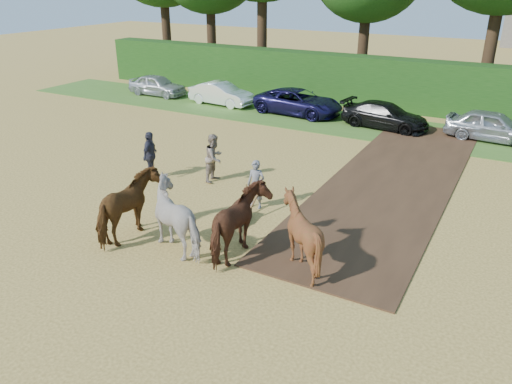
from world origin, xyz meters
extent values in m
plane|color=gold|center=(0.00, 0.00, 0.00)|extent=(120.00, 120.00, 0.00)
cube|color=#472D1C|center=(1.50, 7.00, 0.03)|extent=(4.50, 17.00, 0.05)
cube|color=#38601E|center=(0.00, 14.00, 0.01)|extent=(50.00, 5.00, 0.03)
cube|color=#14380F|center=(0.00, 18.50, 1.50)|extent=(46.00, 1.60, 3.00)
imported|color=gray|center=(-4.72, 3.59, 0.95)|extent=(0.75, 0.95, 1.90)
imported|color=#292A37|center=(-7.09, 2.59, 0.95)|extent=(0.77, 1.21, 1.91)
imported|color=brown|center=(-4.37, -1.61, 1.03)|extent=(1.35, 2.54, 2.06)
imported|color=beige|center=(-2.63, -1.28, 1.03)|extent=(2.21, 1.95, 2.06)
imported|color=#56301B|center=(-0.88, -0.96, 1.03)|extent=(1.35, 2.54, 2.06)
imported|color=#5D2817|center=(0.86, -0.63, 1.03)|extent=(1.85, 2.04, 2.07)
cube|color=black|center=(-1.97, 1.01, 0.17)|extent=(0.43, 0.91, 0.34)
cube|color=brown|center=(-1.91, 0.42, 0.34)|extent=(0.24, 1.38, 0.10)
cylinder|color=brown|center=(-2.24, 1.52, 0.54)|extent=(0.30, 0.99, 0.72)
cylinder|color=brown|center=(-1.81, 1.57, 0.54)|extent=(0.10, 1.00, 0.72)
imported|color=gray|center=(-2.09, 2.18, 0.86)|extent=(0.67, 0.47, 1.72)
imported|color=#AFB1B6|center=(-16.53, 14.55, 0.70)|extent=(4.09, 1.66, 1.39)
imported|color=white|center=(-11.33, 14.41, 0.69)|extent=(4.31, 1.78, 1.39)
imported|color=#181541|center=(-6.13, 14.59, 0.72)|extent=(5.39, 2.83, 1.45)
imported|color=black|center=(-0.93, 14.20, 0.67)|extent=(4.82, 2.40, 1.34)
imported|color=#9FA3A7|center=(4.27, 14.51, 0.74)|extent=(4.48, 2.09, 1.48)
cylinder|color=#382616|center=(-21.00, 21.50, 2.93)|extent=(0.70, 0.70, 5.85)
cylinder|color=#382616|center=(-17.00, 22.00, 2.70)|extent=(0.70, 0.70, 5.40)
cylinder|color=#382616|center=(-12.00, 21.00, 3.26)|extent=(0.70, 0.70, 6.53)
cylinder|color=#382616|center=(-5.00, 22.50, 2.59)|extent=(0.70, 0.70, 5.17)
cylinder|color=#382616|center=(3.00, 21.50, 3.04)|extent=(0.70, 0.70, 6.08)
camera|label=1|loc=(5.58, -11.68, 7.47)|focal=35.00mm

